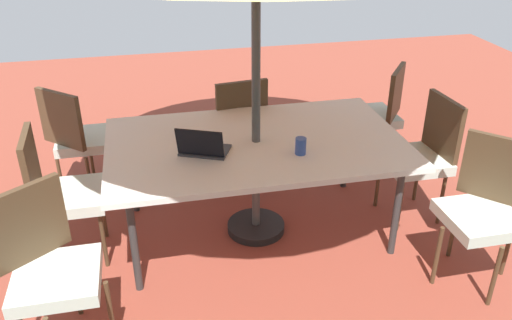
% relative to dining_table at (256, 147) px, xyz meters
% --- Properties ---
extents(ground_plane, '(10.00, 10.00, 0.02)m').
position_rel_dining_table_xyz_m(ground_plane, '(0.00, 0.00, -0.73)').
color(ground_plane, brown).
extents(dining_table, '(2.10, 1.27, 0.77)m').
position_rel_dining_table_xyz_m(dining_table, '(0.00, 0.00, 0.00)').
color(dining_table, white).
rests_on(dining_table, ground_plane).
extents(chair_west, '(0.47, 0.46, 0.98)m').
position_rel_dining_table_xyz_m(chair_west, '(-1.30, 0.04, -0.17)').
color(chair_west, silver).
rests_on(chair_west, ground_plane).
extents(chair_east, '(0.47, 0.46, 0.98)m').
position_rel_dining_table_xyz_m(chair_east, '(1.37, 0.03, -0.17)').
color(chair_east, silver).
rests_on(chair_east, ground_plane).
extents(chair_northeast, '(0.58, 0.58, 0.98)m').
position_rel_dining_table_xyz_m(chair_northeast, '(1.34, 0.84, -0.17)').
color(chair_northeast, silver).
rests_on(chair_northeast, ground_plane).
extents(chair_southwest, '(0.58, 0.58, 0.98)m').
position_rel_dining_table_xyz_m(chair_southwest, '(-1.29, -0.79, -0.17)').
color(chair_southwest, silver).
rests_on(chair_southwest, ground_plane).
extents(chair_south, '(0.48, 0.49, 0.98)m').
position_rel_dining_table_xyz_m(chair_south, '(-0.01, -0.81, -0.17)').
color(chair_south, silver).
rests_on(chair_south, ground_plane).
extents(chair_northwest, '(0.59, 0.59, 0.98)m').
position_rel_dining_table_xyz_m(chair_northwest, '(-1.33, 0.82, -0.17)').
color(chair_northwest, silver).
rests_on(chair_northwest, ground_plane).
extents(chair_southeast, '(0.59, 0.59, 0.98)m').
position_rel_dining_table_xyz_m(chair_southeast, '(1.30, -0.84, -0.17)').
color(chair_southeast, silver).
rests_on(chair_southeast, ground_plane).
extents(laptop, '(0.39, 0.35, 0.21)m').
position_rel_dining_table_xyz_m(laptop, '(0.39, 0.12, 0.09)').
color(laptop, '#2D2D33').
rests_on(laptop, dining_table).
extents(cup, '(0.07, 0.07, 0.12)m').
position_rel_dining_table_xyz_m(cup, '(-0.25, 0.26, 0.10)').
color(cup, '#334C99').
rests_on(cup, dining_table).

